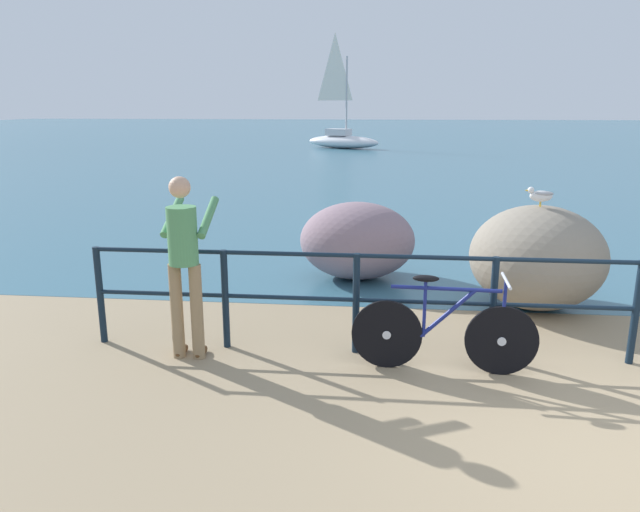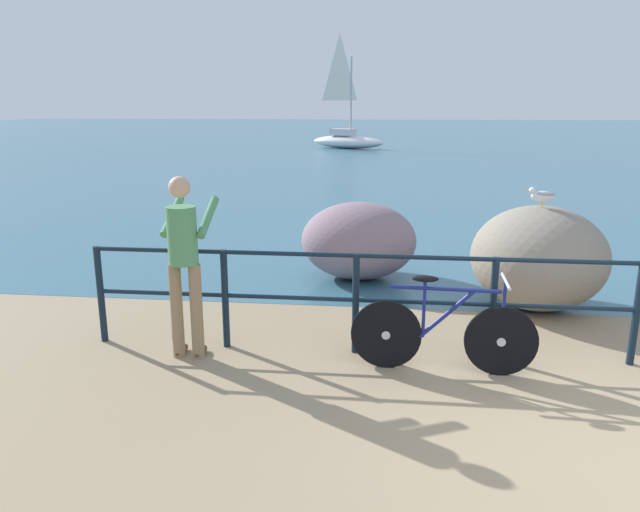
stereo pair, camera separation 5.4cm
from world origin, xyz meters
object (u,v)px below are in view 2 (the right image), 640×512
(seagull, at_px, (542,195))
(person_at_railing, at_px, (184,259))
(breakwater_boulder_main, at_px, (538,258))
(bicycle, at_px, (443,332))
(breakwater_boulder_left, at_px, (359,241))
(sailboat, at_px, (347,135))

(seagull, bearing_deg, person_at_railing, 26.06)
(person_at_railing, relative_size, breakwater_boulder_main, 1.10)
(bicycle, bearing_deg, breakwater_boulder_main, 59.48)
(breakwater_boulder_left, bearing_deg, bicycle, -72.88)
(person_at_railing, bearing_deg, bicycle, -90.07)
(bicycle, distance_m, person_at_railing, 2.52)
(breakwater_boulder_left, xyz_separation_m, sailboat, (-1.90, 25.48, 0.17))
(breakwater_boulder_main, relative_size, sailboat, 0.26)
(breakwater_boulder_left, height_order, sailboat, sailboat)
(breakwater_boulder_left, distance_m, seagull, 2.58)
(bicycle, height_order, person_at_railing, person_at_railing)
(person_at_railing, distance_m, breakwater_boulder_main, 4.20)
(person_at_railing, bearing_deg, seagull, -62.08)
(bicycle, relative_size, breakwater_boulder_main, 1.05)
(sailboat, bearing_deg, seagull, -54.71)
(seagull, bearing_deg, breakwater_boulder_left, -27.36)
(breakwater_boulder_left, relative_size, sailboat, 0.26)
(sailboat, bearing_deg, breakwater_boulder_left, -59.15)
(bicycle, distance_m, breakwater_boulder_left, 3.15)
(breakwater_boulder_main, xyz_separation_m, sailboat, (-4.11, 26.53, 0.08))
(breakwater_boulder_left, bearing_deg, breakwater_boulder_main, -25.37)
(person_at_railing, distance_m, breakwater_boulder_left, 3.34)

